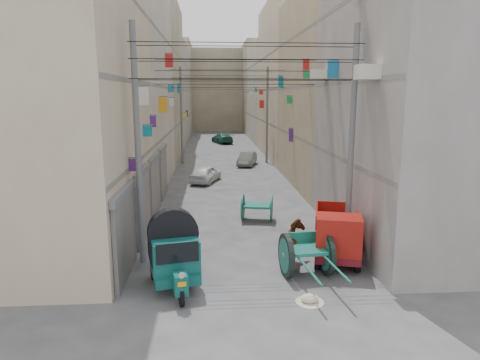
{
  "coord_description": "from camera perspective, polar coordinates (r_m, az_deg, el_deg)",
  "views": [
    {
      "loc": [
        -1.2,
        -8.24,
        5.69
      ],
      "look_at": [
        -0.18,
        6.5,
        2.76
      ],
      "focal_mm": 32.0,
      "sensor_mm": 36.0,
      "label": 1
    }
  ],
  "objects": [
    {
      "name": "building_row_left",
      "position": [
        42.91,
        -13.35,
        11.94
      ],
      "size": [
        8.0,
        62.0,
        14.0
      ],
      "color": "#C5B095",
      "rests_on": "ground"
    },
    {
      "name": "distant_car_green",
      "position": [
        52.1,
        -2.38,
        5.61
      ],
      "size": [
        2.86,
        4.54,
        1.23
      ],
      "primitive_type": "imported",
      "rotation": [
        0.0,
        0.0,
        3.43
      ],
      "color": "#1D5543",
      "rests_on": "ground"
    },
    {
      "name": "distant_car_grey",
      "position": [
        35.32,
        0.96,
        2.84
      ],
      "size": [
        1.99,
        3.53,
        1.1
      ],
      "primitive_type": "imported",
      "rotation": [
        0.0,
        0.0,
        -0.26
      ],
      "color": "#545956",
      "rests_on": "ground"
    },
    {
      "name": "auto_rickshaw",
      "position": [
        13.15,
        -8.85,
        -9.41
      ],
      "size": [
        1.88,
        2.72,
        1.85
      ],
      "rotation": [
        0.0,
        0.0,
        0.22
      ],
      "color": "black",
      "rests_on": "ground"
    },
    {
      "name": "ac_units",
      "position": [
        16.72,
        13.53,
        16.89
      ],
      "size": [
        0.7,
        6.55,
        3.35
      ],
      "color": "beige",
      "rests_on": "ground"
    },
    {
      "name": "overhead_cables",
      "position": [
        22.69,
        -0.94,
        13.93
      ],
      "size": [
        7.4,
        22.52,
        1.12
      ],
      "color": "black",
      "rests_on": "ground"
    },
    {
      "name": "second_cart",
      "position": [
        19.71,
        2.3,
        -3.59
      ],
      "size": [
        1.61,
        1.48,
        1.23
      ],
      "rotation": [
        0.0,
        0.0,
        -0.2
      ],
      "color": "#166052",
      "rests_on": "ground"
    },
    {
      "name": "distant_car_white",
      "position": [
        28.52,
        -4.6,
        0.84
      ],
      "size": [
        2.39,
        3.64,
        1.15
      ],
      "primitive_type": "imported",
      "rotation": [
        0.0,
        0.0,
        2.81
      ],
      "color": "silver",
      "rests_on": "ground"
    },
    {
      "name": "building_row_right",
      "position": [
        43.36,
        8.49,
        12.11
      ],
      "size": [
        8.0,
        62.0,
        14.0
      ],
      "color": "#9C9691",
      "rests_on": "ground"
    },
    {
      "name": "feed_sack",
      "position": [
        12.54,
        9.29,
        -15.3
      ],
      "size": [
        0.5,
        0.4,
        0.25
      ],
      "primitive_type": "ellipsoid",
      "color": "beige",
      "rests_on": "ground"
    },
    {
      "name": "shutters_left",
      "position": [
        19.27,
        -11.96,
        -1.62
      ],
      "size": [
        0.18,
        14.4,
        2.88
      ],
      "color": "#505055",
      "rests_on": "ground"
    },
    {
      "name": "mini_truck",
      "position": [
        15.18,
        12.84,
        -7.5
      ],
      "size": [
        2.26,
        3.58,
        1.87
      ],
      "rotation": [
        0.0,
        0.0,
        -0.25
      ],
      "color": "black",
      "rests_on": "ground"
    },
    {
      "name": "tonga_cart",
      "position": [
        13.98,
        8.83,
        -9.67
      ],
      "size": [
        1.62,
        3.26,
        1.42
      ],
      "rotation": [
        0.0,
        0.0,
        0.11
      ],
      "color": "black",
      "rests_on": "ground"
    },
    {
      "name": "utility_poles",
      "position": [
        25.32,
        -1.23,
        7.38
      ],
      "size": [
        7.4,
        22.2,
        8.0
      ],
      "color": "slate",
      "rests_on": "ground"
    },
    {
      "name": "horse",
      "position": [
        14.72,
        7.37,
        -8.58
      ],
      "size": [
        1.01,
        1.82,
        1.46
      ],
      "primitive_type": "imported",
      "rotation": [
        0.0,
        0.0,
        3.01
      ],
      "color": "brown",
      "rests_on": "ground"
    },
    {
      "name": "signboards",
      "position": [
        30.0,
        -1.67,
        6.89
      ],
      "size": [
        8.22,
        40.52,
        5.67
      ],
      "color": "red",
      "rests_on": "ground"
    },
    {
      "name": "end_cap_building",
      "position": [
        74.25,
        -3.08,
        11.82
      ],
      "size": [
        22.0,
        10.0,
        13.0
      ],
      "primitive_type": "cube",
      "color": "tan",
      "rests_on": "ground"
    }
  ]
}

